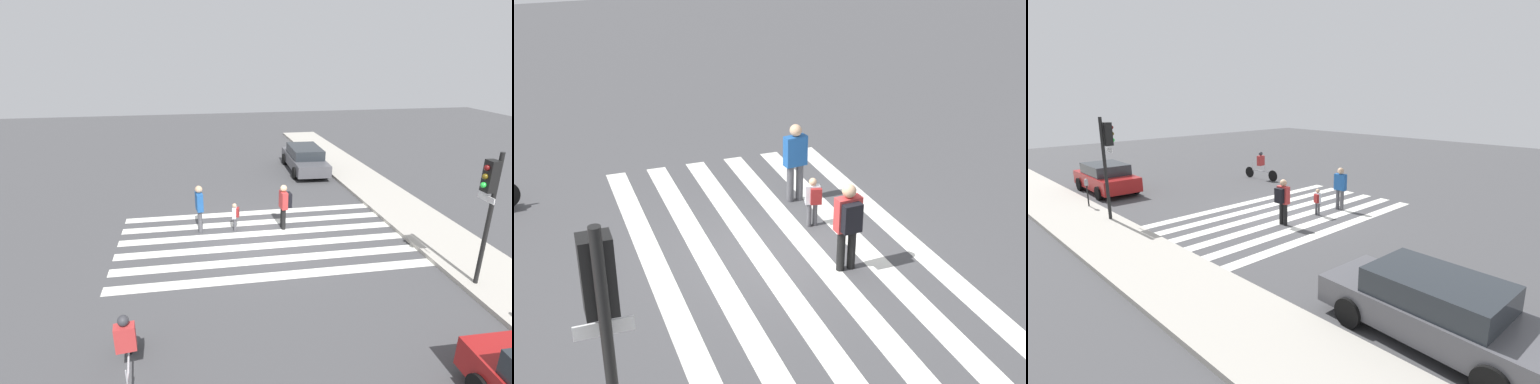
% 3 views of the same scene
% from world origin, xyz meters
% --- Properties ---
extents(ground_plane, '(60.00, 60.00, 0.00)m').
position_xyz_m(ground_plane, '(0.00, 0.00, 0.00)').
color(ground_plane, '#444447').
extents(sidewalk_curb, '(36.00, 2.50, 0.14)m').
position_xyz_m(sidewalk_curb, '(0.00, 6.25, 0.07)').
color(sidewalk_curb, '#ADA89E').
rests_on(sidewalk_curb, ground_plane).
extents(crosswalk_stripes, '(5.39, 10.00, 0.01)m').
position_xyz_m(crosswalk_stripes, '(0.00, 0.00, 0.00)').
color(crosswalk_stripes, silver).
rests_on(crosswalk_stripes, ground_plane).
extents(traffic_light, '(0.60, 0.50, 3.93)m').
position_xyz_m(traffic_light, '(3.96, 5.29, 2.75)').
color(traffic_light, black).
rests_on(traffic_light, ground_plane).
extents(pedestrian_adult_blue_shirt, '(0.49, 0.41, 1.72)m').
position_xyz_m(pedestrian_adult_blue_shirt, '(-0.82, 0.99, 1.01)').
color(pedestrian_adult_blue_shirt, black).
rests_on(pedestrian_adult_blue_shirt, ground_plane).
extents(pedestrian_adult_tall_backpack, '(0.32, 0.30, 1.08)m').
position_xyz_m(pedestrian_adult_tall_backpack, '(-0.93, -0.84, 0.63)').
color(pedestrian_adult_tall_backpack, '#4C4C51').
rests_on(pedestrian_adult_tall_backpack, ground_plane).
extents(pedestrian_adult_yellow_jacket, '(0.52, 0.29, 1.79)m').
position_xyz_m(pedestrian_adult_yellow_jacket, '(-1.05, -2.13, 1.01)').
color(pedestrian_adult_yellow_jacket, '#4C4C51').
rests_on(pedestrian_adult_yellow_jacket, ground_plane).
extents(cyclist_far_lane, '(2.39, 0.42, 1.58)m').
position_xyz_m(cyclist_far_lane, '(5.87, -3.80, 0.86)').
color(cyclist_far_lane, black).
rests_on(cyclist_far_lane, ground_plane).
extents(car_parked_dark_suv, '(4.67, 2.04, 1.37)m').
position_xyz_m(car_parked_dark_suv, '(-8.01, 3.86, 0.71)').
color(car_parked_dark_suv, '#4C4C51').
rests_on(car_parked_dark_suv, ground_plane).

